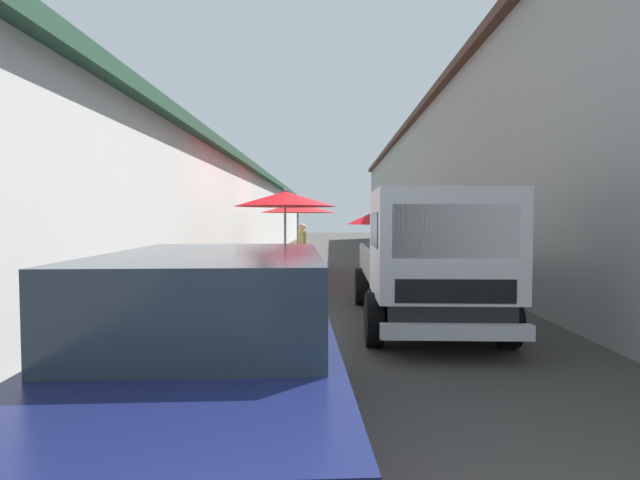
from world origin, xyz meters
The scene contains 11 objects.
ground centered at (13.50, 0.00, 0.00)m, with size 90.00×90.00×0.00m, color #3D3A38.
building_left_whitewash centered at (15.75, 6.78, 1.86)m, with size 49.80×7.50×3.71m.
building_right_concrete centered at (15.75, -6.78, 3.07)m, with size 49.80×7.50×6.12m.
fruit_stall_near_left centered at (11.82, -1.17, 1.58)m, with size 2.16×2.16×2.13m.
fruit_stall_mid_lane centered at (9.95, 1.45, 1.82)m, with size 2.39×2.39×2.43m.
fruit_stall_far_left centered at (14.62, 1.45, 1.76)m, with size 2.52×2.52×2.31m.
hatchback_car centered at (2.26, 1.20, 0.74)m, with size 4.02×2.15×1.45m.
delivery_truck centered at (5.77, -1.11, 1.04)m, with size 4.94×2.01×2.08m.
vendor_by_crates centered at (12.66, 1.18, 0.90)m, with size 0.63×0.25×1.57m.
parked_scooter centered at (9.52, -1.54, 0.45)m, with size 1.69×0.37×1.14m.
plastic_stool centered at (10.69, -1.41, 0.33)m, with size 0.30×0.30×0.43m.
Camera 1 is at (-1.08, 0.36, 1.69)m, focal length 26.24 mm.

